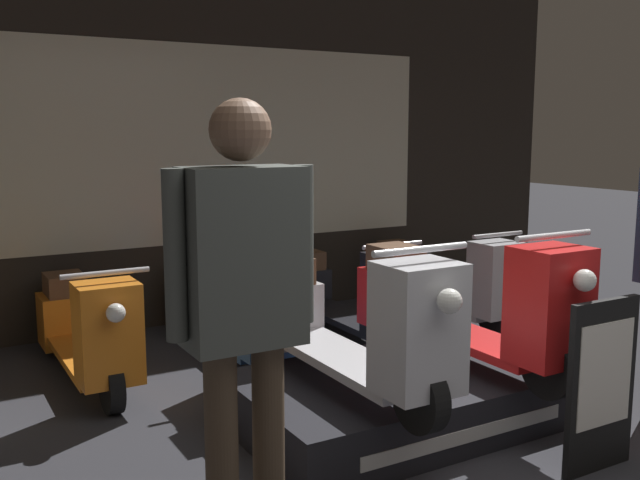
{
  "coord_description": "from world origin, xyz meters",
  "views": [
    {
      "loc": [
        -2.26,
        -1.85,
        1.68
      ],
      "look_at": [
        0.04,
        2.15,
        0.96
      ],
      "focal_mm": 40.0,
      "sensor_mm": 36.0,
      "label": 1
    }
  ],
  "objects_px": {
    "price_sign_board": "(601,385)",
    "scooter_backrow_4": "(442,281)",
    "scooter_display_left": "(342,324)",
    "scooter_backrow_1": "(85,329)",
    "person_left_browsing": "(243,290)",
    "scooter_display_right": "(462,305)",
    "scooter_backrow_2": "(227,310)",
    "scooter_backrow_3": "(344,294)"
  },
  "relations": [
    {
      "from": "scooter_backrow_4",
      "to": "person_left_browsing",
      "type": "relative_size",
      "value": 1.0
    },
    {
      "from": "scooter_backrow_2",
      "to": "price_sign_board",
      "type": "bearing_deg",
      "value": -71.3
    },
    {
      "from": "scooter_backrow_1",
      "to": "scooter_backrow_2",
      "type": "bearing_deg",
      "value": 0.0
    },
    {
      "from": "scooter_display_left",
      "to": "scooter_backrow_1",
      "type": "bearing_deg",
      "value": 120.76
    },
    {
      "from": "scooter_backrow_3",
      "to": "scooter_display_right",
      "type": "bearing_deg",
      "value": -97.34
    },
    {
      "from": "scooter_display_right",
      "to": "scooter_display_left",
      "type": "bearing_deg",
      "value": 180.0
    },
    {
      "from": "person_left_browsing",
      "to": "price_sign_board",
      "type": "height_order",
      "value": "person_left_browsing"
    },
    {
      "from": "scooter_backrow_1",
      "to": "price_sign_board",
      "type": "height_order",
      "value": "price_sign_board"
    },
    {
      "from": "scooter_display_left",
      "to": "scooter_backrow_1",
      "type": "relative_size",
      "value": 1.0
    },
    {
      "from": "scooter_backrow_1",
      "to": "scooter_backrow_3",
      "type": "relative_size",
      "value": 1.0
    },
    {
      "from": "scooter_display_left",
      "to": "scooter_backrow_1",
      "type": "height_order",
      "value": "scooter_display_left"
    },
    {
      "from": "scooter_display_left",
      "to": "person_left_browsing",
      "type": "distance_m",
      "value": 1.21
    },
    {
      "from": "scooter_display_right",
      "to": "scooter_backrow_3",
      "type": "xyz_separation_m",
      "value": [
        0.22,
        1.68,
        -0.3
      ]
    },
    {
      "from": "scooter_display_left",
      "to": "scooter_backrow_3",
      "type": "relative_size",
      "value": 1.0
    },
    {
      "from": "scooter_backrow_1",
      "to": "scooter_backrow_2",
      "type": "distance_m",
      "value": 1.03
    },
    {
      "from": "scooter_display_left",
      "to": "scooter_backrow_3",
      "type": "height_order",
      "value": "scooter_display_left"
    },
    {
      "from": "scooter_display_right",
      "to": "scooter_backrow_1",
      "type": "bearing_deg",
      "value": 137.65
    },
    {
      "from": "scooter_display_right",
      "to": "scooter_backrow_4",
      "type": "height_order",
      "value": "scooter_display_right"
    },
    {
      "from": "scooter_backrow_1",
      "to": "scooter_display_left",
      "type": "bearing_deg",
      "value": -59.24
    },
    {
      "from": "person_left_browsing",
      "to": "scooter_display_right",
      "type": "bearing_deg",
      "value": 22.31
    },
    {
      "from": "scooter_display_left",
      "to": "price_sign_board",
      "type": "height_order",
      "value": "scooter_display_left"
    },
    {
      "from": "scooter_display_right",
      "to": "scooter_backrow_1",
      "type": "relative_size",
      "value": 1.0
    },
    {
      "from": "scooter_backrow_3",
      "to": "person_left_browsing",
      "type": "relative_size",
      "value": 1.0
    },
    {
      "from": "scooter_backrow_1",
      "to": "scooter_backrow_4",
      "type": "bearing_deg",
      "value": 0.0
    },
    {
      "from": "scooter_display_right",
      "to": "price_sign_board",
      "type": "bearing_deg",
      "value": -85.43
    },
    {
      "from": "scooter_backrow_1",
      "to": "scooter_backrow_4",
      "type": "distance_m",
      "value": 3.09
    },
    {
      "from": "scooter_display_left",
      "to": "scooter_backrow_3",
      "type": "distance_m",
      "value": 2.01
    },
    {
      "from": "scooter_backrow_1",
      "to": "scooter_backrow_2",
      "type": "xyz_separation_m",
      "value": [
        1.03,
        0.0,
        0.0
      ]
    },
    {
      "from": "price_sign_board",
      "to": "scooter_backrow_4",
      "type": "bearing_deg",
      "value": 65.98
    },
    {
      "from": "scooter_backrow_1",
      "to": "scooter_backrow_3",
      "type": "distance_m",
      "value": 2.06
    },
    {
      "from": "price_sign_board",
      "to": "scooter_display_left",
      "type": "bearing_deg",
      "value": 134.18
    },
    {
      "from": "scooter_display_left",
      "to": "scooter_display_right",
      "type": "xyz_separation_m",
      "value": [
        0.84,
        0.0,
        0.0
      ]
    },
    {
      "from": "scooter_backrow_1",
      "to": "price_sign_board",
      "type": "relative_size",
      "value": 2.07
    },
    {
      "from": "scooter_backrow_3",
      "to": "person_left_browsing",
      "type": "distance_m",
      "value": 3.16
    },
    {
      "from": "scooter_display_right",
      "to": "person_left_browsing",
      "type": "bearing_deg",
      "value": -157.69
    },
    {
      "from": "scooter_backrow_2",
      "to": "person_left_browsing",
      "type": "height_order",
      "value": "person_left_browsing"
    },
    {
      "from": "person_left_browsing",
      "to": "scooter_display_left",
      "type": "bearing_deg",
      "value": 38.78
    },
    {
      "from": "scooter_display_left",
      "to": "price_sign_board",
      "type": "distance_m",
      "value": 1.33
    },
    {
      "from": "scooter_display_right",
      "to": "scooter_backrow_4",
      "type": "xyz_separation_m",
      "value": [
        1.24,
        1.68,
        -0.3
      ]
    },
    {
      "from": "scooter_backrow_3",
      "to": "scooter_backrow_4",
      "type": "distance_m",
      "value": 1.03
    },
    {
      "from": "scooter_backrow_2",
      "to": "price_sign_board",
      "type": "height_order",
      "value": "price_sign_board"
    },
    {
      "from": "scooter_display_left",
      "to": "scooter_backrow_2",
      "type": "xyz_separation_m",
      "value": [
        0.03,
        1.68,
        -0.3
      ]
    }
  ]
}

